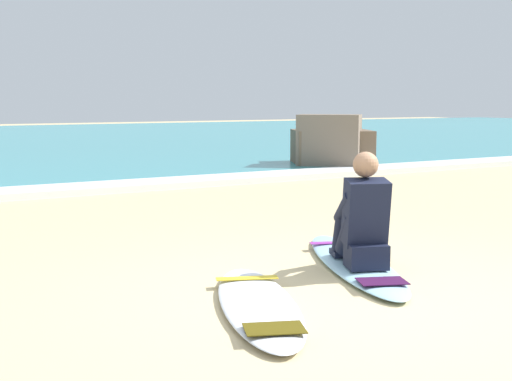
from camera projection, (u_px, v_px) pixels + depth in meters
The scene contains 6 objects.
ground_plane at pixel (360, 298), 5.04m from camera, with size 80.00×80.00×0.00m, color #CCB584.
breaking_foam at pixel (85, 189), 10.82m from camera, with size 80.00×0.90×0.11m, color white.
surfboard_main at pixel (354, 263), 5.97m from camera, with size 1.40×2.41×0.08m.
surfer_seated at pixel (363, 222), 5.69m from camera, with size 0.57×0.77×0.95m.
surfboard_spare_near at pixel (258, 304), 4.76m from camera, with size 1.22×2.04×0.08m.
rock_outcrop_distant at pixel (333, 148), 14.60m from camera, with size 2.22×2.02×1.14m.
Camera 1 is at (-3.14, -3.83, 1.43)m, focal length 48.32 mm.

